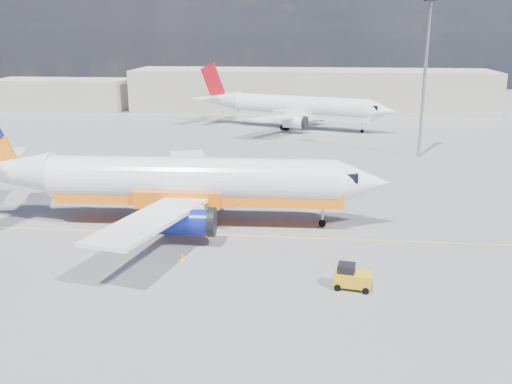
# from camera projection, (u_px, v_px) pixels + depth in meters

# --- Properties ---
(ground) EXTENTS (240.00, 240.00, 0.00)m
(ground) POSITION_uv_depth(u_px,v_px,m) (236.00, 250.00, 42.66)
(ground) COLOR slate
(ground) RESTS_ON ground
(taxi_line) EXTENTS (70.00, 0.15, 0.01)m
(taxi_line) POSITION_uv_depth(u_px,v_px,m) (241.00, 236.00, 45.52)
(taxi_line) COLOR yellow
(taxi_line) RESTS_ON ground
(terminal_main) EXTENTS (70.00, 14.00, 8.00)m
(terminal_main) POSITION_uv_depth(u_px,v_px,m) (311.00, 90.00, 112.75)
(terminal_main) COLOR #BCB5A2
(terminal_main) RESTS_ON ground
(terminal_annex) EXTENTS (26.00, 10.00, 6.00)m
(terminal_annex) POSITION_uv_depth(u_px,v_px,m) (62.00, 94.00, 114.88)
(terminal_annex) COLOR #BCB5A2
(terminal_annex) RESTS_ON ground
(main_jet) EXTENTS (36.15, 28.59, 10.96)m
(main_jet) POSITION_uv_depth(u_px,v_px,m) (179.00, 182.00, 47.43)
(main_jet) COLOR white
(main_jet) RESTS_ON ground
(second_jet) EXTENTS (33.65, 25.58, 10.21)m
(second_jet) POSITION_uv_depth(u_px,v_px,m) (296.00, 108.00, 92.94)
(second_jet) COLOR white
(second_jet) RESTS_ON ground
(gse_tug) EXTENTS (2.46, 1.76, 1.62)m
(gse_tug) POSITION_uv_depth(u_px,v_px,m) (352.00, 277.00, 36.18)
(gse_tug) COLOR black
(gse_tug) RESTS_ON ground
(traffic_cone) EXTENTS (0.39, 0.39, 0.54)m
(traffic_cone) POSITION_uv_depth(u_px,v_px,m) (182.00, 256.00, 40.86)
(traffic_cone) COLOR white
(traffic_cone) RESTS_ON ground
(floodlight_mast) EXTENTS (1.42, 1.42, 19.50)m
(floodlight_mast) POSITION_uv_depth(u_px,v_px,m) (426.00, 64.00, 70.12)
(floodlight_mast) COLOR #9B9BA3
(floodlight_mast) RESTS_ON ground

